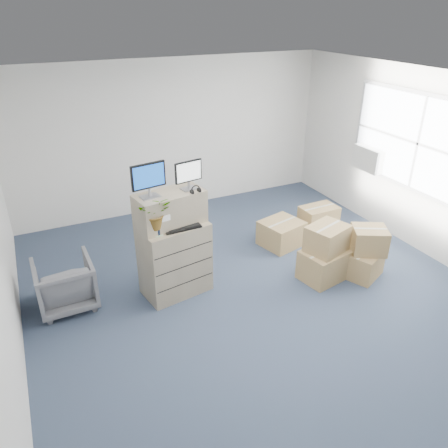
{
  "coord_description": "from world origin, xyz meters",
  "views": [
    {
      "loc": [
        -2.55,
        -4.1,
        3.63
      ],
      "look_at": [
        -0.41,
        0.4,
        1.09
      ],
      "focal_mm": 35.0,
      "sensor_mm": 36.0,
      "label": 1
    }
  ],
  "objects_px": {
    "monitor_right": "(189,174)",
    "potted_plant": "(155,216)",
    "filing_cabinet_lower": "(175,259)",
    "keyboard": "(182,227)",
    "monitor_left": "(149,178)",
    "water_bottle": "(173,213)",
    "office_chair": "(65,282)"
  },
  "relations": [
    {
      "from": "monitor_left",
      "to": "potted_plant",
      "type": "distance_m",
      "value": 0.47
    },
    {
      "from": "monitor_right",
      "to": "potted_plant",
      "type": "relative_size",
      "value": 0.79
    },
    {
      "from": "potted_plant",
      "to": "office_chair",
      "type": "xyz_separation_m",
      "value": [
        -1.15,
        0.44,
        -0.9
      ]
    },
    {
      "from": "water_bottle",
      "to": "potted_plant",
      "type": "xyz_separation_m",
      "value": [
        -0.31,
        -0.21,
        0.1
      ]
    },
    {
      "from": "keyboard",
      "to": "monitor_right",
      "type": "bearing_deg",
      "value": 42.78
    },
    {
      "from": "potted_plant",
      "to": "keyboard",
      "type": "bearing_deg",
      "value": 0.79
    },
    {
      "from": "monitor_left",
      "to": "office_chair",
      "type": "height_order",
      "value": "monitor_left"
    },
    {
      "from": "monitor_left",
      "to": "monitor_right",
      "type": "bearing_deg",
      "value": -4.89
    },
    {
      "from": "keyboard",
      "to": "potted_plant",
      "type": "height_order",
      "value": "potted_plant"
    },
    {
      "from": "monitor_right",
      "to": "potted_plant",
      "type": "height_order",
      "value": "monitor_right"
    },
    {
      "from": "filing_cabinet_lower",
      "to": "keyboard",
      "type": "height_order",
      "value": "keyboard"
    },
    {
      "from": "filing_cabinet_lower",
      "to": "water_bottle",
      "type": "xyz_separation_m",
      "value": [
        0.04,
        0.08,
        0.66
      ]
    },
    {
      "from": "monitor_left",
      "to": "office_chair",
      "type": "xyz_separation_m",
      "value": [
        -1.15,
        0.29,
        -1.35
      ]
    },
    {
      "from": "filing_cabinet_lower",
      "to": "monitor_right",
      "type": "relative_size",
      "value": 2.69
    },
    {
      "from": "water_bottle",
      "to": "potted_plant",
      "type": "bearing_deg",
      "value": -145.56
    },
    {
      "from": "monitor_left",
      "to": "filing_cabinet_lower",
      "type": "bearing_deg",
      "value": -12.24
    },
    {
      "from": "filing_cabinet_lower",
      "to": "potted_plant",
      "type": "distance_m",
      "value": 0.82
    },
    {
      "from": "monitor_right",
      "to": "office_chair",
      "type": "relative_size",
      "value": 0.52
    },
    {
      "from": "filing_cabinet_lower",
      "to": "monitor_left",
      "type": "height_order",
      "value": "monitor_left"
    },
    {
      "from": "filing_cabinet_lower",
      "to": "keyboard",
      "type": "distance_m",
      "value": 0.55
    },
    {
      "from": "monitor_left",
      "to": "monitor_right",
      "type": "height_order",
      "value": "monitor_left"
    },
    {
      "from": "water_bottle",
      "to": "office_chair",
      "type": "xyz_separation_m",
      "value": [
        -1.46,
        0.23,
        -0.8
      ]
    },
    {
      "from": "filing_cabinet_lower",
      "to": "water_bottle",
      "type": "relative_size",
      "value": 3.66
    },
    {
      "from": "monitor_left",
      "to": "office_chair",
      "type": "bearing_deg",
      "value": 156.67
    },
    {
      "from": "keyboard",
      "to": "potted_plant",
      "type": "xyz_separation_m",
      "value": [
        -0.35,
        -0.0,
        0.23
      ]
    },
    {
      "from": "monitor_right",
      "to": "potted_plant",
      "type": "xyz_separation_m",
      "value": [
        -0.53,
        -0.19,
        -0.41
      ]
    },
    {
      "from": "keyboard",
      "to": "water_bottle",
      "type": "distance_m",
      "value": 0.25
    },
    {
      "from": "monitor_left",
      "to": "potted_plant",
      "type": "height_order",
      "value": "monitor_left"
    },
    {
      "from": "potted_plant",
      "to": "office_chair",
      "type": "relative_size",
      "value": 0.66
    },
    {
      "from": "monitor_left",
      "to": "monitor_right",
      "type": "xyz_separation_m",
      "value": [
        0.53,
        0.04,
        -0.03
      ]
    },
    {
      "from": "filing_cabinet_lower",
      "to": "keyboard",
      "type": "relative_size",
      "value": 2.11
    },
    {
      "from": "water_bottle",
      "to": "office_chair",
      "type": "height_order",
      "value": "water_bottle"
    }
  ]
}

